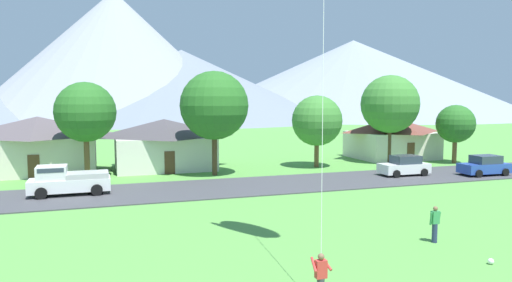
# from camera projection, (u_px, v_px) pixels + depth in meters

# --- Properties ---
(road_strip) EXTENTS (160.00, 7.29, 0.08)m
(road_strip) POSITION_uv_depth(u_px,v_px,m) (232.00, 187.00, 34.27)
(road_strip) COLOR #424247
(road_strip) RESTS_ON ground
(mountain_central_ridge) EXTENTS (94.22, 94.22, 21.68)m
(mountain_central_ridge) POSITION_uv_depth(u_px,v_px,m) (182.00, 85.00, 144.28)
(mountain_central_ridge) COLOR slate
(mountain_central_ridge) RESTS_ON ground
(mountain_east_ridge) EXTENTS (83.91, 83.91, 39.17)m
(mountain_east_ridge) POSITION_uv_depth(u_px,v_px,m) (115.00, 56.00, 142.20)
(mountain_east_ridge) COLOR #8E939E
(mountain_east_ridge) RESTS_ON ground
(mountain_far_west_ridge) EXTENTS (130.91, 130.91, 29.21)m
(mountain_far_west_ridge) POSITION_uv_depth(u_px,v_px,m) (353.00, 78.00, 181.20)
(mountain_far_west_ridge) COLOR gray
(mountain_far_west_ridge) RESTS_ON ground
(house_leftmost) EXTENTS (8.98, 7.42, 4.47)m
(house_leftmost) POSITION_uv_depth(u_px,v_px,m) (392.00, 137.00, 51.47)
(house_leftmost) COLOR beige
(house_leftmost) RESTS_ON ground
(house_left_center) EXTENTS (9.52, 7.49, 4.66)m
(house_left_center) POSITION_uv_depth(u_px,v_px,m) (164.00, 143.00, 43.57)
(house_left_center) COLOR silver
(house_left_center) RESTS_ON ground
(house_right_center) EXTENTS (10.31, 7.30, 5.00)m
(house_right_center) POSITION_uv_depth(u_px,v_px,m) (38.00, 144.00, 40.91)
(house_right_center) COLOR beige
(house_right_center) RESTS_ON ground
(tree_near_left) EXTENTS (4.81, 4.81, 6.88)m
(tree_near_left) POSITION_uv_depth(u_px,v_px,m) (317.00, 121.00, 44.21)
(tree_near_left) COLOR brown
(tree_near_left) RESTS_ON ground
(tree_left_of_center) EXTENTS (4.86, 4.86, 7.91)m
(tree_left_of_center) POSITION_uv_depth(u_px,v_px,m) (85.00, 112.00, 37.57)
(tree_left_of_center) COLOR brown
(tree_left_of_center) RESTS_ON ground
(tree_center) EXTENTS (5.85, 5.85, 8.90)m
(tree_center) POSITION_uv_depth(u_px,v_px,m) (214.00, 106.00, 39.42)
(tree_center) COLOR #4C3823
(tree_center) RESTS_ON ground
(tree_right_of_center) EXTENTS (5.89, 5.89, 8.95)m
(tree_right_of_center) POSITION_uv_depth(u_px,v_px,m) (390.00, 104.00, 47.17)
(tree_right_of_center) COLOR #4C3823
(tree_right_of_center) RESTS_ON ground
(tree_near_right) EXTENTS (3.84, 3.84, 5.94)m
(tree_near_right) POSITION_uv_depth(u_px,v_px,m) (455.00, 124.00, 47.06)
(tree_near_right) COLOR brown
(tree_near_right) RESTS_ON ground
(parked_car_blue_west_end) EXTENTS (4.26, 2.20, 1.68)m
(parked_car_blue_west_end) POSITION_uv_depth(u_px,v_px,m) (484.00, 166.00, 39.44)
(parked_car_blue_west_end) COLOR #2847A8
(parked_car_blue_west_end) RESTS_ON road_strip
(parked_car_white_mid_west) EXTENTS (4.23, 2.13, 1.68)m
(parked_car_white_mid_west) POSITION_uv_depth(u_px,v_px,m) (404.00, 166.00, 39.35)
(parked_car_white_mid_west) COLOR white
(parked_car_white_mid_west) RESTS_ON road_strip
(pickup_truck_white_west_side) EXTENTS (5.23, 2.39, 1.99)m
(pickup_truck_white_west_side) POSITION_uv_depth(u_px,v_px,m) (67.00, 180.00, 31.35)
(pickup_truck_white_west_side) COLOR white
(pickup_truck_white_west_side) RESTS_ON road_strip
(watcher_person) EXTENTS (0.56, 0.24, 1.68)m
(watcher_person) POSITION_uv_depth(u_px,v_px,m) (435.00, 224.00, 21.10)
(watcher_person) COLOR navy
(watcher_person) RESTS_ON ground
(soccer_ball) EXTENTS (0.24, 0.24, 0.24)m
(soccer_ball) POSITION_uv_depth(u_px,v_px,m) (491.00, 261.00, 18.36)
(soccer_ball) COLOR white
(soccer_ball) RESTS_ON ground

